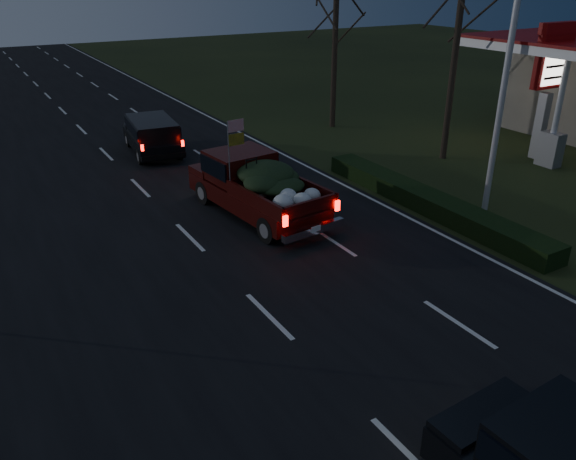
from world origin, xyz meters
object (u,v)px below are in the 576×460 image
light_pole (511,41)px  lead_suv (152,133)px  pickup_truck (256,183)px  gas_price_pylon (551,69)px

light_pole → lead_suv: size_ratio=1.99×
pickup_truck → lead_suv: pickup_truck is taller
pickup_truck → lead_suv: (-0.75, 8.40, -0.14)m
lead_suv → pickup_truck: bearing=-78.3°
pickup_truck → gas_price_pylon: bearing=-8.6°
gas_price_pylon → pickup_truck: 13.65m
pickup_truck → lead_suv: 8.44m
light_pole → lead_suv: bearing=122.4°
light_pole → gas_price_pylon: (6.50, 2.99, -1.71)m
gas_price_pylon → light_pole: bearing=-155.3°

